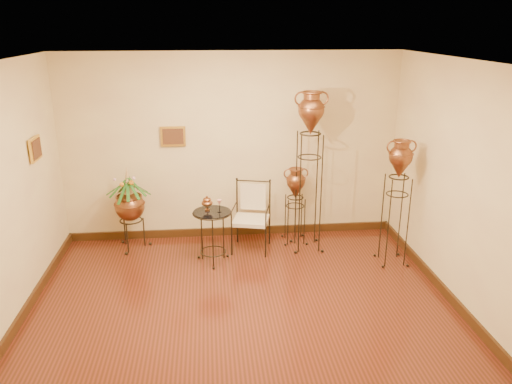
{
  "coord_description": "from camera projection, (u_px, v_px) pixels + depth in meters",
  "views": [
    {
      "loc": [
        -0.34,
        -4.75,
        3.17
      ],
      "look_at": [
        0.25,
        1.3,
        1.1
      ],
      "focal_mm": 35.0,
      "sensor_mm": 36.0,
      "label": 1
    }
  ],
  "objects": [
    {
      "name": "amphora_tall",
      "position": [
        309.0,
        171.0,
        7.04
      ],
      "size": [
        0.49,
        0.49,
        2.32
      ],
      "rotation": [
        0.0,
        0.0,
        -0.08
      ],
      "color": "black",
      "rests_on": "ground"
    },
    {
      "name": "armchair",
      "position": [
        251.0,
        217.0,
        7.19
      ],
      "size": [
        0.67,
        0.65,
        1.0
      ],
      "rotation": [
        0.0,
        0.0,
        -0.24
      ],
      "color": "black",
      "rests_on": "ground"
    },
    {
      "name": "planter_urn",
      "position": [
        129.0,
        203.0,
        7.19
      ],
      "size": [
        0.7,
        0.7,
        1.27
      ],
      "rotation": [
        0.0,
        0.0,
        0.03
      ],
      "color": "black",
      "rests_on": "ground"
    },
    {
      "name": "amphora_mid",
      "position": [
        396.0,
        202.0,
        6.69
      ],
      "size": [
        0.39,
        0.39,
        1.76
      ],
      "rotation": [
        0.0,
        0.0,
        0.01
      ],
      "color": "black",
      "rests_on": "ground"
    },
    {
      "name": "side_table",
      "position": [
        213.0,
        236.0,
        6.86
      ],
      "size": [
        0.53,
        0.53,
        0.94
      ],
      "rotation": [
        0.0,
        0.0,
        0.03
      ],
      "color": "black",
      "rests_on": "ground"
    },
    {
      "name": "amphora_short",
      "position": [
        295.0,
        205.0,
        7.45
      ],
      "size": [
        0.41,
        0.41,
        1.18
      ],
      "rotation": [
        0.0,
        0.0,
        0.16
      ],
      "color": "black",
      "rests_on": "ground"
    },
    {
      "name": "room_shell",
      "position": [
        243.0,
        174.0,
        4.97
      ],
      "size": [
        5.02,
        5.02,
        2.81
      ],
      "color": "#F3E59C",
      "rests_on": "ground"
    },
    {
      "name": "ground",
      "position": [
        245.0,
        324.0,
        5.53
      ],
      "size": [
        5.0,
        5.0,
        0.0
      ],
      "primitive_type": "plane",
      "color": "#5C2115",
      "rests_on": "ground"
    }
  ]
}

